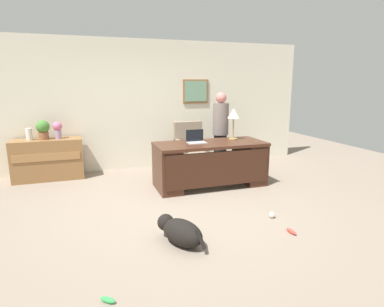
# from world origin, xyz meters

# --- Properties ---
(ground_plane) EXTENTS (12.00, 12.00, 0.00)m
(ground_plane) POSITION_xyz_m (0.00, 0.00, 0.00)
(ground_plane) COLOR gray
(back_wall) EXTENTS (7.00, 0.16, 2.70)m
(back_wall) POSITION_xyz_m (0.01, 2.60, 1.35)
(back_wall) COLOR beige
(back_wall) RESTS_ON ground_plane
(desk) EXTENTS (1.94, 0.83, 0.79)m
(desk) POSITION_xyz_m (0.68, 0.85, 0.43)
(desk) COLOR #422316
(desk) RESTS_ON ground_plane
(credenza) EXTENTS (1.26, 0.50, 0.78)m
(credenza) POSITION_xyz_m (-2.10, 2.25, 0.39)
(credenza) COLOR olive
(credenza) RESTS_ON ground_plane
(armchair) EXTENTS (0.60, 0.59, 1.03)m
(armchair) POSITION_xyz_m (0.64, 1.88, 0.47)
(armchair) COLOR gray
(armchair) RESTS_ON ground_plane
(person_standing) EXTENTS (0.32, 0.32, 1.64)m
(person_standing) POSITION_xyz_m (1.22, 1.66, 0.84)
(person_standing) COLOR #262323
(person_standing) RESTS_ON ground_plane
(dog_lying) EXTENTS (0.53, 0.67, 0.30)m
(dog_lying) POSITION_xyz_m (-0.46, -1.02, 0.16)
(dog_lying) COLOR black
(dog_lying) RESTS_ON ground_plane
(laptop) EXTENTS (0.32, 0.22, 0.23)m
(laptop) POSITION_xyz_m (0.43, 0.96, 0.84)
(laptop) COLOR #B2B5BA
(laptop) RESTS_ON desk
(desk_lamp) EXTENTS (0.22, 0.22, 0.57)m
(desk_lamp) POSITION_xyz_m (1.20, 1.04, 1.24)
(desk_lamp) COLOR #9E8447
(desk_lamp) RESTS_ON desk
(vase_with_flowers) EXTENTS (0.17, 0.17, 0.32)m
(vase_with_flowers) POSITION_xyz_m (-1.88, 2.25, 0.96)
(vase_with_flowers) COLOR #A18AA9
(vase_with_flowers) RESTS_ON credenza
(vase_empty) EXTENTS (0.11, 0.11, 0.22)m
(vase_empty) POSITION_xyz_m (-2.38, 2.25, 0.89)
(vase_empty) COLOR silver
(vase_empty) RESTS_ON credenza
(potted_plant) EXTENTS (0.24, 0.24, 0.36)m
(potted_plant) POSITION_xyz_m (-2.14, 2.25, 0.98)
(potted_plant) COLOR brown
(potted_plant) RESTS_ON credenza
(dog_toy_ball) EXTENTS (0.09, 0.09, 0.09)m
(dog_toy_ball) POSITION_xyz_m (0.95, -0.73, 0.04)
(dog_toy_ball) COLOR beige
(dog_toy_ball) RESTS_ON ground_plane
(dog_toy_bone) EXTENTS (0.14, 0.13, 0.05)m
(dog_toy_bone) POSITION_xyz_m (-1.33, -1.80, 0.03)
(dog_toy_bone) COLOR green
(dog_toy_bone) RESTS_ON ground_plane
(dog_toy_plush) EXTENTS (0.06, 0.18, 0.05)m
(dog_toy_plush) POSITION_xyz_m (0.92, -1.21, 0.03)
(dog_toy_plush) COLOR #E53F33
(dog_toy_plush) RESTS_ON ground_plane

